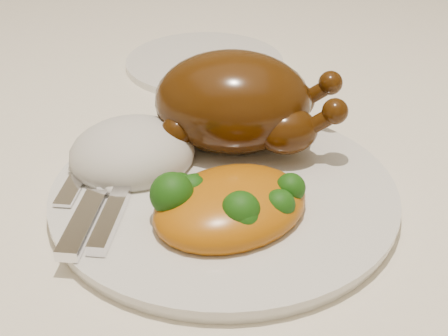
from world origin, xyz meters
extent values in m
cube|color=brown|center=(0.00, 0.00, 0.74)|extent=(1.60, 0.90, 0.04)
cube|color=white|center=(0.00, 0.00, 0.76)|extent=(1.72, 1.02, 0.01)
cube|color=white|center=(0.00, 0.51, 0.68)|extent=(1.72, 0.01, 0.18)
cylinder|color=silver|center=(0.08, -0.19, 0.77)|extent=(0.30, 0.30, 0.01)
cylinder|color=silver|center=(0.10, 0.11, 0.77)|extent=(0.25, 0.25, 0.01)
ellipsoid|color=#462507|center=(0.10, -0.11, 0.83)|extent=(0.17, 0.14, 0.09)
ellipsoid|color=#462507|center=(0.09, -0.12, 0.85)|extent=(0.08, 0.07, 0.04)
ellipsoid|color=#462507|center=(0.14, -0.15, 0.81)|extent=(0.06, 0.04, 0.04)
sphere|color=#462507|center=(0.18, -0.16, 0.83)|extent=(0.02, 0.02, 0.02)
ellipsoid|color=#462507|center=(0.16, -0.09, 0.81)|extent=(0.06, 0.04, 0.04)
sphere|color=#462507|center=(0.20, -0.10, 0.83)|extent=(0.02, 0.02, 0.02)
sphere|color=#462507|center=(0.04, -0.13, 0.81)|extent=(0.03, 0.03, 0.03)
sphere|color=#462507|center=(0.06, -0.07, 0.81)|extent=(0.03, 0.03, 0.03)
ellipsoid|color=silver|center=(0.00, -0.13, 0.79)|extent=(0.13, 0.12, 0.06)
ellipsoid|color=#CD670D|center=(0.08, -0.23, 0.79)|extent=(0.16, 0.14, 0.04)
ellipsoid|color=#CD670D|center=(0.11, -0.22, 0.79)|extent=(0.06, 0.05, 0.03)
ellipsoid|color=#0B3609|center=(0.13, -0.23, 0.80)|extent=(0.02, 0.02, 0.02)
ellipsoid|color=#0B3609|center=(0.06, -0.21, 0.79)|extent=(0.03, 0.03, 0.03)
ellipsoid|color=#0B3609|center=(0.09, -0.24, 0.79)|extent=(0.03, 0.03, 0.03)
ellipsoid|color=#0B3609|center=(0.12, -0.22, 0.79)|extent=(0.02, 0.02, 0.02)
ellipsoid|color=#0B3609|center=(0.05, -0.21, 0.80)|extent=(0.02, 0.02, 0.02)
ellipsoid|color=#0B3609|center=(0.08, -0.25, 0.80)|extent=(0.03, 0.03, 0.03)
ellipsoid|color=#0B3609|center=(0.08, -0.26, 0.80)|extent=(0.02, 0.02, 0.03)
ellipsoid|color=#0B3609|center=(0.05, -0.20, 0.79)|extent=(0.03, 0.03, 0.03)
ellipsoid|color=#0B3609|center=(0.11, -0.24, 0.80)|extent=(0.03, 0.03, 0.02)
ellipsoid|color=#0B3609|center=(0.04, -0.20, 0.80)|extent=(0.02, 0.02, 0.02)
ellipsoid|color=#0B3609|center=(0.11, -0.23, 0.80)|extent=(0.02, 0.02, 0.02)
ellipsoid|color=#0B3609|center=(0.03, -0.22, 0.81)|extent=(0.04, 0.04, 0.04)
cube|color=silver|center=(-0.04, -0.13, 0.78)|extent=(0.05, 0.13, 0.00)
cube|color=silver|center=(-0.04, -0.22, 0.79)|extent=(0.04, 0.08, 0.01)
cube|color=silver|center=(-0.02, -0.22, 0.79)|extent=(0.04, 0.09, 0.01)
cube|color=silver|center=(-0.02, -0.13, 0.79)|extent=(0.04, 0.09, 0.00)
camera|label=1|loc=(0.00, -0.62, 1.08)|focal=50.00mm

